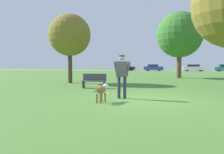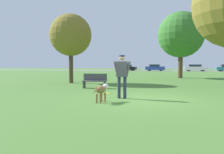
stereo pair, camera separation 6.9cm
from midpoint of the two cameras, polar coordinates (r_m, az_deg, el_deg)
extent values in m
plane|color=#4C7A33|center=(8.76, 7.37, -5.80)|extent=(120.00, 120.00, 0.00)
cube|color=gray|center=(46.18, 13.12, 1.58)|extent=(120.00, 6.00, 0.01)
cylinder|color=#2D334C|center=(8.89, 3.14, -2.79)|extent=(0.14, 0.14, 0.88)
cylinder|color=#2D334C|center=(8.93, 1.60, -2.76)|extent=(0.14, 0.14, 0.88)
cube|color=#514C56|center=(8.86, 2.38, 2.07)|extent=(0.45, 0.24, 0.62)
cylinder|color=#514C56|center=(8.82, 3.96, 2.06)|extent=(0.22, 0.10, 0.63)
cylinder|color=#514C56|center=(8.90, 0.81, 2.08)|extent=(0.22, 0.10, 0.63)
sphere|color=tan|center=(8.86, 2.39, 5.04)|extent=(0.23, 0.23, 0.22)
cylinder|color=navy|center=(8.86, 2.39, 5.53)|extent=(0.24, 0.24, 0.06)
ellipsoid|color=olive|center=(7.96, -3.15, -3.28)|extent=(0.38, 0.62, 0.28)
ellipsoid|color=white|center=(8.10, -2.61, -3.50)|extent=(0.22, 0.19, 0.15)
sphere|color=white|center=(8.27, -1.95, -2.50)|extent=(0.25, 0.25, 0.21)
cylinder|color=olive|center=(8.19, -3.01, -5.24)|extent=(0.08, 0.08, 0.33)
cylinder|color=olive|center=(8.12, -2.06, -5.32)|extent=(0.08, 0.08, 0.33)
cylinder|color=olive|center=(7.88, -4.25, -5.59)|extent=(0.08, 0.08, 0.33)
cylinder|color=olive|center=(7.81, -3.28, -5.67)|extent=(0.08, 0.08, 0.33)
cylinder|color=olive|center=(7.63, -4.51, -3.26)|extent=(0.09, 0.24, 0.21)
cylinder|color=yellow|center=(10.33, -1.46, -4.33)|extent=(0.26, 0.26, 0.02)
torus|color=yellow|center=(10.33, -1.46, -4.33)|extent=(0.26, 0.26, 0.02)
cylinder|color=brown|center=(22.96, 17.01, 3.03)|extent=(0.46, 0.46, 2.62)
sphere|color=#38752D|center=(23.15, 17.15, 10.52)|extent=(4.56, 4.56, 4.56)
cylinder|color=#4C3826|center=(16.45, -11.01, 2.61)|extent=(0.31, 0.31, 2.38)
sphere|color=olive|center=(16.59, -11.10, 10.72)|extent=(3.08, 3.08, 3.08)
cube|color=black|center=(47.33, 3.57, 2.32)|extent=(3.97, 1.89, 0.60)
cube|color=#232D38|center=(47.35, 3.44, 2.97)|extent=(2.09, 1.56, 0.46)
cylinder|color=black|center=(47.79, 5.14, 2.08)|extent=(0.65, 0.23, 0.64)
cylinder|color=black|center=(46.36, 4.77, 2.05)|extent=(0.65, 0.23, 0.64)
cylinder|color=black|center=(48.33, 2.43, 2.11)|extent=(0.65, 0.23, 0.64)
cylinder|color=black|center=(46.92, 1.97, 2.07)|extent=(0.65, 0.23, 0.64)
cube|color=#284293|center=(46.10, 10.80, 2.28)|extent=(3.97, 1.93, 0.69)
cube|color=#232D38|center=(46.11, 10.67, 2.99)|extent=(2.09, 1.60, 0.44)
cylinder|color=black|center=(46.75, 12.33, 1.96)|extent=(0.59, 0.23, 0.59)
cylinder|color=black|center=(45.24, 12.17, 1.92)|extent=(0.59, 0.23, 0.59)
cylinder|color=black|center=(47.00, 9.48, 2.00)|extent=(0.59, 0.23, 0.59)
cylinder|color=black|center=(45.50, 9.23, 1.96)|extent=(0.59, 0.23, 0.59)
cube|color=white|center=(46.25, 20.55, 2.15)|extent=(4.36, 1.88, 0.68)
cube|color=#232D38|center=(46.23, 20.40, 2.83)|extent=(2.27, 1.61, 0.42)
cylinder|color=black|center=(47.19, 22.02, 1.85)|extent=(0.66, 0.21, 0.66)
cylinder|color=black|center=(45.60, 22.27, 1.79)|extent=(0.66, 0.21, 0.66)
cylinder|color=black|center=(46.94, 18.86, 1.90)|extent=(0.66, 0.21, 0.66)
cylinder|color=black|center=(45.34, 19.00, 1.85)|extent=(0.66, 0.21, 0.66)
cylinder|color=black|center=(48.04, 25.96, 1.72)|extent=(0.57, 0.21, 0.57)
cylinder|color=black|center=(46.58, 26.29, 1.67)|extent=(0.57, 0.21, 0.57)
cube|color=#47474C|center=(12.65, -4.92, -1.07)|extent=(1.43, 0.51, 0.05)
cube|color=#47474C|center=(12.81, -4.72, -0.01)|extent=(1.40, 0.16, 0.40)
cube|color=#47474C|center=(12.52, -2.17, -2.12)|extent=(0.09, 0.36, 0.39)
cube|color=#47474C|center=(12.84, -7.60, -2.01)|extent=(0.09, 0.36, 0.39)
camera|label=1|loc=(0.03, -90.24, -0.01)|focal=35.00mm
camera|label=2|loc=(0.03, 89.76, 0.01)|focal=35.00mm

